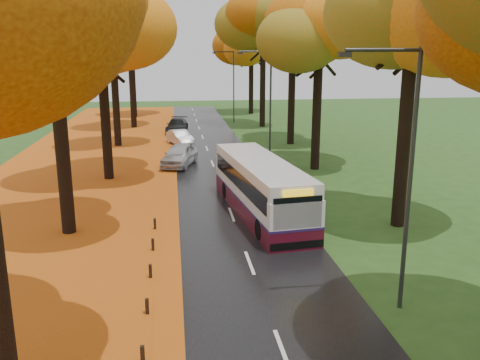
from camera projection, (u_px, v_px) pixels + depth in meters
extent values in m
cube|color=black|center=(219.00, 180.00, 31.87)|extent=(6.50, 90.00, 0.04)
cube|color=silver|center=(219.00, 180.00, 31.87)|extent=(0.12, 90.00, 0.01)
cube|color=#9C490E|center=(71.00, 185.00, 30.73)|extent=(12.00, 90.00, 0.02)
cube|color=#D75D16|center=(170.00, 182.00, 31.48)|extent=(0.90, 90.00, 0.01)
cylinder|color=black|center=(61.00, 131.00, 21.64)|extent=(0.60, 0.60, 9.15)
cylinder|color=black|center=(105.00, 116.00, 31.47)|extent=(0.60, 0.60, 8.00)
ellipsoid|color=orange|center=(100.00, 32.00, 30.25)|extent=(9.20, 9.20, 7.18)
cylinder|color=black|center=(115.00, 96.00, 42.86)|extent=(0.60, 0.60, 8.58)
ellipsoid|color=orange|center=(111.00, 30.00, 41.55)|extent=(8.00, 8.00, 6.24)
cylinder|color=black|center=(132.00, 84.00, 53.44)|extent=(0.60, 0.60, 9.15)
ellipsoid|color=orange|center=(129.00, 28.00, 52.04)|extent=(9.20, 9.20, 7.18)
cylinder|color=black|center=(133.00, 84.00, 63.12)|extent=(0.60, 0.60, 8.00)
ellipsoid|color=orange|center=(131.00, 43.00, 61.89)|extent=(8.00, 8.00, 6.24)
cylinder|color=black|center=(405.00, 127.00, 22.57)|extent=(0.60, 0.60, 9.22)
cylinder|color=black|center=(317.00, 110.00, 34.16)|extent=(0.60, 0.60, 8.19)
ellipsoid|color=orange|center=(320.00, 30.00, 32.91)|extent=(9.20, 9.20, 7.18)
cylinder|color=black|center=(292.00, 94.00, 43.79)|extent=(0.60, 0.60, 8.70)
ellipsoid|color=orange|center=(293.00, 28.00, 42.46)|extent=(8.20, 8.20, 6.40)
cylinder|color=black|center=(263.00, 83.00, 54.22)|extent=(0.60, 0.60, 9.22)
ellipsoid|color=orange|center=(263.00, 27.00, 52.82)|extent=(9.20, 9.20, 7.18)
cylinder|color=black|center=(251.00, 82.00, 65.96)|extent=(0.60, 0.60, 8.19)
ellipsoid|color=orange|center=(251.00, 41.00, 64.71)|extent=(8.20, 8.20, 6.40)
cube|color=black|center=(143.00, 355.00, 13.08)|extent=(0.11, 0.11, 0.52)
cube|color=black|center=(147.00, 306.00, 15.58)|extent=(0.11, 0.11, 0.52)
cube|color=black|center=(150.00, 271.00, 18.08)|extent=(0.11, 0.11, 0.52)
cube|color=black|center=(153.00, 245.00, 20.58)|extent=(0.11, 0.11, 0.52)
cube|color=black|center=(155.00, 224.00, 23.08)|extent=(0.11, 0.11, 0.52)
cylinder|color=#333538|center=(410.00, 185.00, 15.09)|extent=(0.14, 0.14, 8.00)
cylinder|color=#333538|center=(383.00, 50.00, 14.00)|extent=(2.20, 0.11, 0.11)
cube|color=#333538|center=(345.00, 54.00, 13.89)|extent=(0.35, 0.18, 0.14)
cylinder|color=#333538|center=(270.00, 108.00, 36.24)|extent=(0.14, 0.14, 8.00)
cylinder|color=#333538|center=(256.00, 51.00, 35.15)|extent=(2.20, 0.11, 0.11)
cube|color=#333538|center=(240.00, 53.00, 35.04)|extent=(0.35, 0.18, 0.14)
cylinder|color=#333538|center=(234.00, 87.00, 57.39)|extent=(0.14, 0.14, 8.00)
cylinder|color=#333538|center=(224.00, 52.00, 56.30)|extent=(2.20, 0.11, 0.11)
cube|color=#333538|center=(214.00, 53.00, 56.19)|extent=(0.35, 0.18, 0.14)
cube|color=#490B1B|center=(261.00, 206.00, 25.16)|extent=(3.54, 10.45, 0.84)
cube|color=silver|center=(261.00, 186.00, 24.91)|extent=(3.54, 10.45, 1.21)
cube|color=silver|center=(261.00, 167.00, 24.68)|extent=(3.47, 10.24, 0.65)
cube|color=#2A1650|center=(261.00, 197.00, 25.04)|extent=(3.56, 10.47, 0.11)
cube|color=black|center=(261.00, 178.00, 24.81)|extent=(3.47, 9.64, 0.79)
cube|color=black|center=(298.00, 213.00, 20.08)|extent=(2.04, 0.30, 1.30)
cube|color=yellow|center=(298.00, 193.00, 19.88)|extent=(1.28, 0.21, 0.26)
cube|color=black|center=(297.00, 245.00, 20.43)|extent=(2.28, 0.39, 0.33)
cylinder|color=black|center=(261.00, 230.00, 21.62)|extent=(0.37, 0.96, 0.93)
cylinder|color=black|center=(306.00, 225.00, 22.13)|extent=(0.37, 0.96, 0.93)
cylinder|color=black|center=(226.00, 190.00, 27.78)|extent=(0.37, 0.96, 0.93)
cylinder|color=black|center=(263.00, 188.00, 28.28)|extent=(0.37, 0.96, 0.93)
imported|color=#B9B9BE|center=(180.00, 155.00, 35.80)|extent=(3.09, 4.86, 1.54)
imported|color=#AFB1B8|center=(180.00, 137.00, 44.02)|extent=(2.47, 4.05, 1.26)
imported|color=black|center=(177.00, 126.00, 50.77)|extent=(2.50, 4.95, 1.38)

